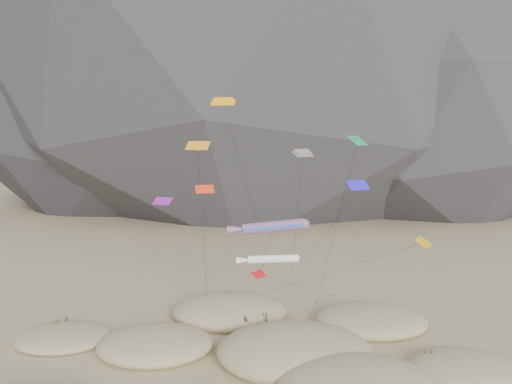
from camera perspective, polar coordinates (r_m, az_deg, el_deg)
dunes at (r=49.35m, az=-0.26°, el=-18.34°), size 48.92×38.75×4.16m
dune_grass at (r=48.94m, az=-0.83°, el=-18.44°), size 40.88×26.92×1.56m
kite_stakes at (r=67.56m, az=0.33°, el=-12.09°), size 20.16×5.50×0.30m
rainbow_tube_kite at (r=54.54m, az=1.66°, el=-4.02°), size 9.02×10.54×12.63m
white_tube_kite at (r=48.13m, az=1.49°, el=-7.69°), size 8.33×18.75×10.33m
orange_parafoil at (r=58.83m, az=-3.70°, el=10.00°), size 8.55×11.31×26.03m
multi_parafoil at (r=50.50m, az=5.35°, el=4.10°), size 2.32×19.57×20.20m
delta_kites at (r=51.59m, az=4.30°, el=-0.14°), size 28.07×20.10×21.49m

